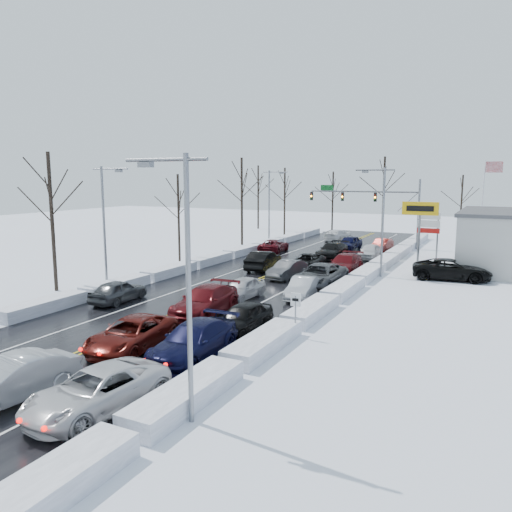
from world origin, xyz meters
The scene contains 44 objects.
ground centered at (0.00, 0.00, 0.00)m, with size 160.00×160.00×0.00m, color silver.
road_surface centered at (0.00, 2.00, 0.01)m, with size 14.00×84.00×0.01m, color black.
snow_bank_left centered at (-7.60, 2.00, 0.00)m, with size 1.51×72.00×0.76m, color white.
snow_bank_right centered at (7.60, 2.00, 0.00)m, with size 1.51×72.00×0.76m, color white.
traffic_signal_mast centered at (3.45, 27.99, 5.48)m, with size 13.28×0.39×8.00m.
tires_plus_sign centered at (10.50, 15.99, 4.99)m, with size 3.20×0.34×6.00m.
used_vehicles_sign centered at (10.50, 22.00, 3.32)m, with size 2.20×0.22×4.65m.
speed_limit_sign centered at (8.20, -8.00, 1.63)m, with size 0.55×0.09×2.35m.
flagpole centered at (15.17, 30.00, 5.93)m, with size 1.87×1.20×10.00m.
streetlight_se centered at (8.30, -18.00, 5.31)m, with size 3.20×0.25×9.00m.
streetlight_ne centered at (8.30, 10.00, 5.31)m, with size 3.20×0.25×9.00m.
streetlight_sw centered at (-8.30, -4.00, 5.31)m, with size 3.20×0.25×9.00m.
streetlight_nw centered at (-8.30, 24.00, 5.31)m, with size 3.20×0.25×9.00m.
tree_left_b centered at (-11.50, -6.00, 6.99)m, with size 4.00×4.00×10.00m.
tree_left_c centered at (-10.50, 8.00, 5.94)m, with size 3.40×3.40×8.50m.
tree_left_d centered at (-11.20, 22.00, 7.33)m, with size 4.20×4.20×10.50m.
tree_left_e centered at (-10.80, 34.00, 6.64)m, with size 3.80×3.80×9.50m.
tree_far_a centered at (-18.00, 40.00, 6.99)m, with size 4.00×4.00×10.00m.
tree_far_b centered at (-6.00, 41.00, 6.29)m, with size 3.60×3.60×9.00m.
tree_far_c centered at (2.00, 39.00, 7.68)m, with size 4.40×4.40×11.00m.
tree_far_d centered at (12.00, 40.50, 5.94)m, with size 3.40×3.40×8.50m.
queued_car_1 centered at (1.70, -19.66, 0.00)m, with size 1.73×4.95×1.63m, color #A3A6AB.
queued_car_2 centered at (1.85, -13.27, 0.00)m, with size 2.50×5.43×1.51m, color #4F0F0A.
queued_car_3 centered at (1.72, -6.54, 0.00)m, with size 2.38×5.86×1.70m, color #4E0A0E.
queued_car_4 centered at (1.80, -1.99, 0.00)m, with size 1.73×4.30×1.47m, color #B9B9BB.
queued_car_5 centered at (1.83, 5.75, 0.00)m, with size 1.56×4.47×1.47m, color #383A3D.
queued_car_6 centered at (1.80, 10.23, 0.00)m, with size 2.31×5.02×1.39m, color black.
queued_car_7 centered at (1.86, 17.27, 0.00)m, with size 2.21×5.44×1.58m, color black.
queued_car_8 centered at (1.72, 23.85, 0.00)m, with size 1.86×4.63×1.58m, color black.
queued_car_10 centered at (5.08, -18.87, 0.00)m, with size 2.52×5.47×1.52m, color silver.
queued_car_11 centered at (5.20, -12.95, 0.00)m, with size 2.29×5.64×1.64m, color black.
queued_car_12 centered at (5.29, -8.39, 0.00)m, with size 1.81×4.50×1.53m, color black.
queued_car_13 centered at (5.45, -0.03, 0.00)m, with size 1.51×4.34×1.43m, color #AFB2B8.
queued_car_14 centered at (5.27, 3.90, 0.00)m, with size 2.86×6.21×1.72m, color #3E4043.
queued_car_15 centered at (5.29, 10.34, 0.00)m, with size 2.23×5.49×1.59m, color #550B0F.
queued_car_16 centered at (5.41, 18.59, 0.00)m, with size 1.78×4.43×1.51m, color silver.
queued_car_17 centered at (5.26, 24.69, 0.00)m, with size 1.47×4.22×1.39m, color #500E0A.
oncoming_car_0 centered at (-1.61, 8.32, 0.00)m, with size 1.80×5.16×1.70m, color black.
oncoming_car_1 centered at (-5.27, 18.46, 0.00)m, with size 2.33×5.06×1.41m, color #4B0A10.
oncoming_car_2 centered at (-1.89, 30.82, 0.00)m, with size 2.09×5.14×1.49m, color white.
oncoming_car_3 centered at (-5.09, -6.53, 0.00)m, with size 1.79×4.45×1.52m, color #3A3C3F.
parked_car_0 centered at (13.91, 11.22, 0.00)m, with size 2.80×6.08×1.69m, color black.
parked_car_1 centered at (17.06, 16.61, 0.00)m, with size 1.93×4.75×1.38m, color #46484B.
parked_car_2 centered at (15.05, 21.92, 0.00)m, with size 1.58×3.92×1.34m, color black.
Camera 1 is at (17.66, -31.22, 8.26)m, focal length 35.00 mm.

